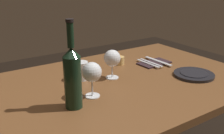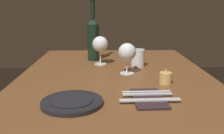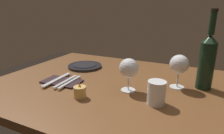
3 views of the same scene
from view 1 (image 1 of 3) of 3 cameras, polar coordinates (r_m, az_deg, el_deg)
name	(u,v)px [view 1 (image 1 of 3)]	position (r m, az deg, el deg)	size (l,w,h in m)	color
dining_table	(125,96)	(1.38, 2.71, -6.18)	(1.30, 0.90, 0.74)	brown
wine_glass_left	(112,59)	(1.33, 0.04, 1.80)	(0.09, 0.09, 0.15)	white
wine_glass_right	(92,73)	(1.13, -4.36, -1.24)	(0.09, 0.09, 0.16)	white
wine_bottle	(73,76)	(1.04, -8.48, -1.89)	(0.07, 0.07, 0.35)	black
water_tumbler	(81,72)	(1.34, -6.61, -0.99)	(0.07, 0.07, 0.09)	white
votive_candle	(120,61)	(1.56, 1.70, 1.35)	(0.05, 0.05, 0.07)	#DBB266
dinner_plate	(194,74)	(1.45, 17.17, -1.52)	(0.21, 0.21, 0.02)	black
folded_napkin	(154,63)	(1.60, 9.05, 0.87)	(0.19, 0.12, 0.01)	#2D1E23
fork_inner	(151,63)	(1.58, 8.39, 0.93)	(0.02, 0.18, 0.00)	silver
fork_outer	(148,63)	(1.56, 7.71, 0.77)	(0.02, 0.18, 0.00)	silver
table_knife	(158,61)	(1.62, 9.85, 1.27)	(0.03, 0.21, 0.00)	silver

